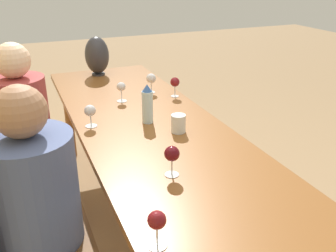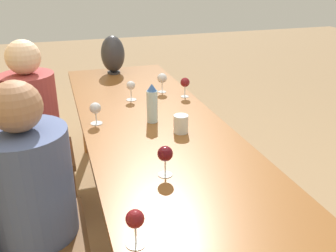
{
  "view_description": "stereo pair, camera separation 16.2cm",
  "coord_description": "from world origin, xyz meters",
  "px_view_note": "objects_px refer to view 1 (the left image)",
  "views": [
    {
      "loc": [
        -1.82,
        0.67,
        1.61
      ],
      "look_at": [
        -0.2,
        0.0,
        0.85
      ],
      "focal_mm": 40.0,
      "sensor_mm": 36.0,
      "label": 1
    },
    {
      "loc": [
        -1.87,
        0.52,
        1.61
      ],
      "look_at": [
        -0.2,
        0.0,
        0.85
      ],
      "focal_mm": 40.0,
      "sensor_mm": 36.0,
      "label": 2
    }
  ],
  "objects_px": {
    "wine_glass_2": "(172,155)",
    "wine_glass_5": "(157,222)",
    "vase": "(97,55)",
    "wine_glass_6": "(90,111)",
    "water_tumbler": "(178,123)",
    "water_bottle": "(147,104)",
    "wine_glass_4": "(151,79)",
    "chair_near": "(21,232)",
    "person_far": "(27,134)",
    "wine_glass_3": "(121,88)",
    "person_near": "(41,209)",
    "wine_glass_1": "(175,83)",
    "chair_far": "(14,154)"
  },
  "relations": [
    {
      "from": "wine_glass_2",
      "to": "vase",
      "type": "bearing_deg",
      "value": -2.3
    },
    {
      "from": "person_near",
      "to": "wine_glass_2",
      "type": "bearing_deg",
      "value": -102.91
    },
    {
      "from": "wine_glass_2",
      "to": "person_far",
      "type": "bearing_deg",
      "value": 31.68
    },
    {
      "from": "wine_glass_1",
      "to": "chair_near",
      "type": "distance_m",
      "value": 1.42
    },
    {
      "from": "water_tumbler",
      "to": "vase",
      "type": "height_order",
      "value": "vase"
    },
    {
      "from": "vase",
      "to": "wine_glass_4",
      "type": "height_order",
      "value": "vase"
    },
    {
      "from": "wine_glass_3",
      "to": "person_near",
      "type": "xyz_separation_m",
      "value": [
        -0.89,
        0.63,
        -0.21
      ]
    },
    {
      "from": "wine_glass_3",
      "to": "person_near",
      "type": "height_order",
      "value": "person_near"
    },
    {
      "from": "vase",
      "to": "chair_near",
      "type": "xyz_separation_m",
      "value": [
        -1.61,
        0.73,
        -0.37
      ]
    },
    {
      "from": "water_bottle",
      "to": "wine_glass_4",
      "type": "bearing_deg",
      "value": -22.65
    },
    {
      "from": "water_bottle",
      "to": "person_far",
      "type": "xyz_separation_m",
      "value": [
        0.31,
        0.67,
        -0.2
      ]
    },
    {
      "from": "water_tumbler",
      "to": "wine_glass_2",
      "type": "distance_m",
      "value": 0.47
    },
    {
      "from": "wine_glass_2",
      "to": "wine_glass_6",
      "type": "height_order",
      "value": "wine_glass_2"
    },
    {
      "from": "wine_glass_1",
      "to": "person_far",
      "type": "relative_size",
      "value": 0.11
    },
    {
      "from": "water_bottle",
      "to": "chair_near",
      "type": "relative_size",
      "value": 0.23
    },
    {
      "from": "vase",
      "to": "wine_glass_5",
      "type": "xyz_separation_m",
      "value": [
        -2.13,
        0.29,
        -0.07
      ]
    },
    {
      "from": "person_near",
      "to": "person_far",
      "type": "height_order",
      "value": "person_far"
    },
    {
      "from": "wine_glass_2",
      "to": "chair_near",
      "type": "height_order",
      "value": "chair_near"
    },
    {
      "from": "wine_glass_1",
      "to": "wine_glass_6",
      "type": "xyz_separation_m",
      "value": [
        -0.3,
        0.66,
        -0.01
      ]
    },
    {
      "from": "water_tumbler",
      "to": "wine_glass_4",
      "type": "bearing_deg",
      "value": -8.24
    },
    {
      "from": "water_bottle",
      "to": "person_far",
      "type": "bearing_deg",
      "value": 65.19
    },
    {
      "from": "wine_glass_3",
      "to": "chair_near",
      "type": "distance_m",
      "value": 1.19
    },
    {
      "from": "vase",
      "to": "wine_glass_4",
      "type": "bearing_deg",
      "value": -157.82
    },
    {
      "from": "wine_glass_3",
      "to": "wine_glass_6",
      "type": "xyz_separation_m",
      "value": [
        -0.35,
        0.28,
        -0.01
      ]
    },
    {
      "from": "wine_glass_3",
      "to": "person_far",
      "type": "xyz_separation_m",
      "value": [
        -0.11,
        0.63,
        -0.19
      ]
    },
    {
      "from": "wine_glass_4",
      "to": "water_tumbler",
      "type": "bearing_deg",
      "value": 171.76
    },
    {
      "from": "wine_glass_6",
      "to": "person_near",
      "type": "distance_m",
      "value": 0.68
    },
    {
      "from": "vase",
      "to": "water_tumbler",
      "type": "bearing_deg",
      "value": -173.69
    },
    {
      "from": "water_tumbler",
      "to": "wine_glass_2",
      "type": "bearing_deg",
      "value": 152.34
    },
    {
      "from": "wine_glass_2",
      "to": "wine_glass_5",
      "type": "distance_m",
      "value": 0.46
    },
    {
      "from": "wine_glass_6",
      "to": "wine_glass_2",
      "type": "bearing_deg",
      "value": -162.36
    },
    {
      "from": "water_tumbler",
      "to": "wine_glass_5",
      "type": "bearing_deg",
      "value": 151.51
    },
    {
      "from": "vase",
      "to": "wine_glass_6",
      "type": "distance_m",
      "value": 1.1
    },
    {
      "from": "wine_glass_1",
      "to": "wine_glass_2",
      "type": "xyz_separation_m",
      "value": [
        -0.98,
        0.44,
        0.0
      ]
    },
    {
      "from": "wine_glass_5",
      "to": "person_far",
      "type": "distance_m",
      "value": 1.37
    },
    {
      "from": "water_tumbler",
      "to": "wine_glass_6",
      "type": "xyz_separation_m",
      "value": [
        0.27,
        0.43,
        0.04
      ]
    },
    {
      "from": "water_tumbler",
      "to": "wine_glass_4",
      "type": "relative_size",
      "value": 0.72
    },
    {
      "from": "water_tumbler",
      "to": "vase",
      "type": "relative_size",
      "value": 0.32
    },
    {
      "from": "chair_near",
      "to": "person_far",
      "type": "xyz_separation_m",
      "value": [
        0.79,
        -0.09,
        0.12
      ]
    },
    {
      "from": "wine_glass_2",
      "to": "wine_glass_4",
      "type": "bearing_deg",
      "value": -15.85
    },
    {
      "from": "wine_glass_6",
      "to": "chair_near",
      "type": "distance_m",
      "value": 0.77
    },
    {
      "from": "wine_glass_3",
      "to": "chair_near",
      "type": "height_order",
      "value": "chair_near"
    },
    {
      "from": "wine_glass_2",
      "to": "wine_glass_3",
      "type": "height_order",
      "value": "wine_glass_2"
    },
    {
      "from": "wine_glass_5",
      "to": "chair_near",
      "type": "distance_m",
      "value": 0.75
    },
    {
      "from": "water_tumbler",
      "to": "vase",
      "type": "distance_m",
      "value": 1.34
    },
    {
      "from": "wine_glass_1",
      "to": "wine_glass_2",
      "type": "height_order",
      "value": "wine_glass_2"
    },
    {
      "from": "water_tumbler",
      "to": "person_far",
      "type": "xyz_separation_m",
      "value": [
        0.5,
        0.78,
        -0.14
      ]
    },
    {
      "from": "water_bottle",
      "to": "water_tumbler",
      "type": "height_order",
      "value": "water_bottle"
    },
    {
      "from": "wine_glass_5",
      "to": "chair_near",
      "type": "relative_size",
      "value": 0.13
    },
    {
      "from": "chair_near",
      "to": "chair_far",
      "type": "relative_size",
      "value": 1.0
    }
  ]
}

